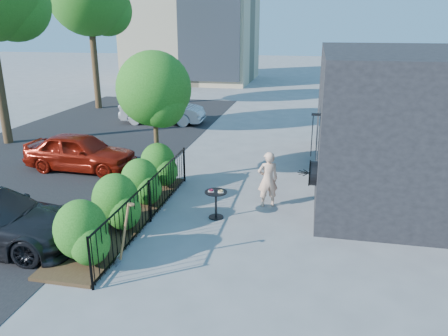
% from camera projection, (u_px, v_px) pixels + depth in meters
% --- Properties ---
extents(ground, '(120.00, 120.00, 0.00)m').
position_uv_depth(ground, '(209.00, 227.00, 10.63)').
color(ground, gray).
rests_on(ground, ground).
extents(shop_building, '(6.22, 9.00, 4.00)m').
position_uv_depth(shop_building, '(421.00, 118.00, 13.12)').
color(shop_building, black).
rests_on(shop_building, ground).
extents(fence, '(0.05, 6.05, 1.10)m').
position_uv_depth(fence, '(149.00, 201.00, 10.74)').
color(fence, black).
rests_on(fence, ground).
extents(planting_bed, '(1.30, 6.00, 0.08)m').
position_uv_depth(planting_bed, '(124.00, 218.00, 11.03)').
color(planting_bed, '#382616').
rests_on(planting_bed, ground).
extents(shrubs, '(1.10, 5.60, 1.24)m').
position_uv_depth(shrubs, '(128.00, 192.00, 10.90)').
color(shrubs, '#1B5613').
rests_on(shrubs, ground).
extents(patio_tree, '(2.20, 2.20, 3.94)m').
position_uv_depth(patio_tree, '(156.00, 94.00, 12.74)').
color(patio_tree, '#3F2B19').
rests_on(patio_tree, ground).
extents(street, '(9.00, 30.00, 0.01)m').
position_uv_depth(street, '(29.00, 170.00, 14.75)').
color(street, black).
rests_on(street, ground).
extents(street_tree_far, '(4.40, 4.40, 8.28)m').
position_uv_depth(street_tree_far, '(90.00, 0.00, 23.63)').
color(street_tree_far, '#3F2B19').
rests_on(street_tree_far, ground).
extents(cafe_table, '(0.57, 0.57, 0.76)m').
position_uv_depth(cafe_table, '(216.00, 200.00, 10.99)').
color(cafe_table, black).
rests_on(cafe_table, ground).
extents(woman, '(0.65, 0.54, 1.53)m').
position_uv_depth(woman, '(268.00, 179.00, 11.62)').
color(woman, beige).
rests_on(woman, ground).
extents(shovel, '(0.48, 0.19, 1.44)m').
position_uv_depth(shovel, '(123.00, 238.00, 8.73)').
color(shovel, brown).
rests_on(shovel, ground).
extents(car_red, '(3.77, 1.64, 1.26)m').
position_uv_depth(car_red, '(80.00, 152.00, 14.58)').
color(car_red, maroon).
rests_on(car_red, ground).
extents(car_silver, '(4.13, 1.61, 1.34)m').
position_uv_depth(car_silver, '(163.00, 110.00, 21.41)').
color(car_silver, '#B5B5BA').
rests_on(car_silver, ground).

